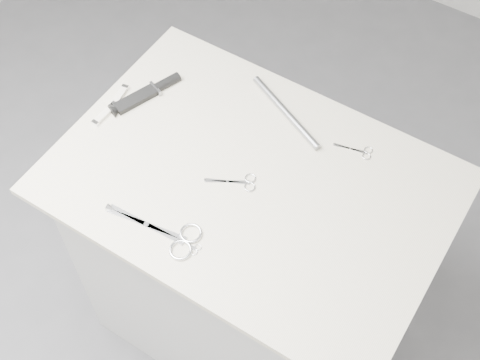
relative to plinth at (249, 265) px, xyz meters
The scene contains 11 objects.
ground 0.46m from the plinth, ahead, with size 4.00×4.00×0.01m, color slate.
plinth is the anchor object (origin of this frame).
display_board 0.46m from the plinth, ahead, with size 1.00×0.70×0.02m, color beige.
large_shears 0.54m from the plinth, 107.56° to the right, with size 0.25×0.11×0.01m.
embroidery_scissors_a 0.47m from the plinth, 133.49° to the right, with size 0.13×0.09×0.00m.
embroidery_scissors_b 0.56m from the plinth, 50.30° to the left, with size 0.10×0.05×0.00m.
tiny_scissors 0.53m from the plinth, 95.64° to the right, with size 0.08×0.03×0.00m.
sheathed_knife 0.63m from the plinth, 165.85° to the left, with size 0.10×0.20×0.03m.
pocket_knife_a 0.66m from the plinth, behind, with size 0.03×0.09×0.01m.
pocket_knife_b 0.66m from the plinth, behind, with size 0.02×0.09×0.01m.
metal_rail 0.54m from the plinth, 98.75° to the left, with size 0.02×0.02×0.29m, color gray.
Camera 1 is at (0.49, -0.82, 2.32)m, focal length 50.00 mm.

